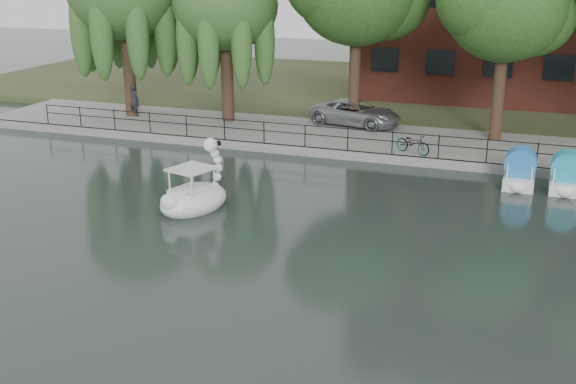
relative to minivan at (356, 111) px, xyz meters
The scene contains 11 objects.
ground_plane 18.21m from the minivan, 87.12° to the right, with size 120.00×120.00×0.00m, color #333F3C.
promenade 2.52m from the minivan, 66.95° to the right, with size 40.00×6.00×0.40m, color gray.
kerb 5.26m from the minivan, 79.84° to the right, with size 40.00×0.25×0.40m, color gray.
land_strip 11.92m from the minivan, 85.59° to the left, with size 60.00×22.00×0.36m, color #47512D.
railing 4.98m from the minivan, 79.43° to the right, with size 32.00×0.05×1.00m.
willow_mid 8.42m from the minivan, behind, with size 5.32×5.32×8.15m.
broadleaf_right 8.71m from the minivan, ahead, with size 5.40×5.40×8.32m.
minivan is the anchor object (origin of this frame).
bicycle 5.90m from the minivan, 50.28° to the right, with size 1.72×0.60×1.00m, color gray.
pedestrian 11.93m from the minivan, behind, with size 0.71×0.48×1.98m, color black.
swan_boat 13.55m from the minivan, 100.26° to the right, with size 2.54×3.25×2.42m.
Camera 1 is at (8.02, -16.95, 8.55)m, focal length 45.00 mm.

